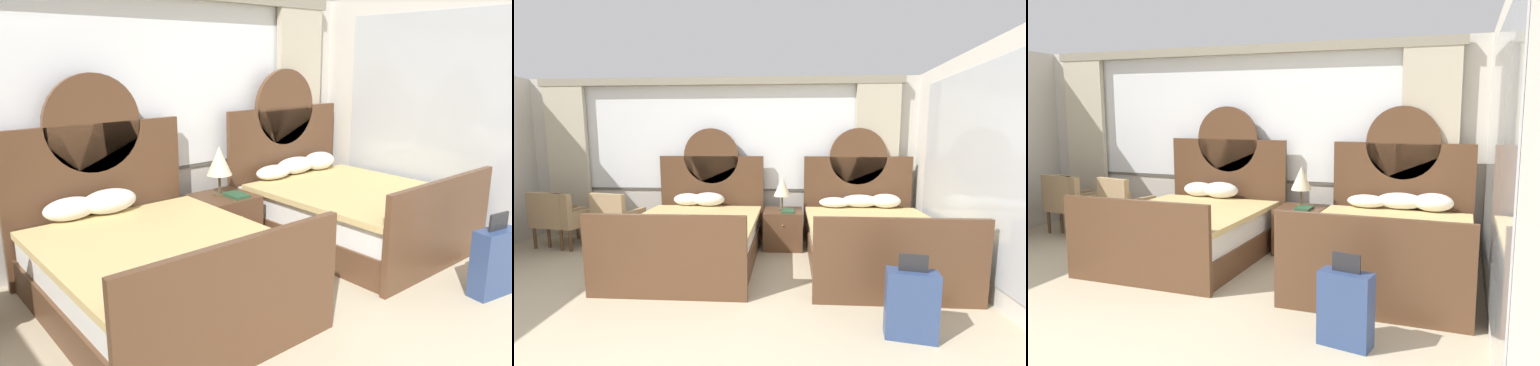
# 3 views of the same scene
# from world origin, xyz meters

# --- Properties ---
(wall_back_window) EXTENTS (6.54, 0.22, 2.70)m
(wall_back_window) POSITION_xyz_m (0.00, 4.26, 1.45)
(wall_back_window) COLOR beige
(wall_back_window) RESTS_ON ground_plane
(wall_right_mirror) EXTENTS (0.08, 4.86, 2.70)m
(wall_right_mirror) POSITION_xyz_m (3.30, 1.86, 1.35)
(wall_right_mirror) COLOR beige
(wall_right_mirror) RESTS_ON ground_plane
(bed_near_window) EXTENTS (1.73, 2.21, 1.86)m
(bed_near_window) POSITION_xyz_m (-0.10, 3.07, 0.36)
(bed_near_window) COLOR brown
(bed_near_window) RESTS_ON ground_plane
(bed_near_mirror) EXTENTS (1.73, 2.21, 1.86)m
(bed_near_mirror) POSITION_xyz_m (2.30, 3.08, 0.37)
(bed_near_mirror) COLOR brown
(bed_near_mirror) RESTS_ON ground_plane
(nightstand_between_beds) EXTENTS (0.59, 0.62, 0.59)m
(nightstand_between_beds) POSITION_xyz_m (1.10, 3.73, 0.29)
(nightstand_between_beds) COLOR brown
(nightstand_between_beds) RESTS_ON ground_plane
(table_lamp_on_nightstand) EXTENTS (0.27, 0.27, 0.52)m
(table_lamp_on_nightstand) POSITION_xyz_m (1.09, 3.78, 0.94)
(table_lamp_on_nightstand) COLOR brown
(table_lamp_on_nightstand) RESTS_ON nightstand_between_beds
(book_on_nightstand) EXTENTS (0.18, 0.26, 0.03)m
(book_on_nightstand) POSITION_xyz_m (1.18, 3.61, 0.60)
(book_on_nightstand) COLOR #285133
(book_on_nightstand) RESTS_ON nightstand_between_beds
(armchair_by_window_left) EXTENTS (0.70, 0.70, 0.88)m
(armchair_by_window_left) POSITION_xyz_m (-1.48, 3.54, 0.48)
(armchair_by_window_left) COLOR tan
(armchair_by_window_left) RESTS_ON ground_plane
(armchair_by_window_centre) EXTENTS (0.74, 0.74, 0.88)m
(armchair_by_window_centre) POSITION_xyz_m (-2.26, 3.54, 0.48)
(armchair_by_window_centre) COLOR tan
(armchair_by_window_centre) RESTS_ON ground_plane
(armchair_by_window_right) EXTENTS (0.66, 0.66, 0.88)m
(armchair_by_window_right) POSITION_xyz_m (-2.46, 3.54, 0.48)
(armchair_by_window_right) COLOR tan
(armchair_by_window_right) RESTS_ON ground_plane
(suitcase_on_floor) EXTENTS (0.44, 0.25, 0.74)m
(suitcase_on_floor) POSITION_xyz_m (2.22, 1.39, 0.30)
(suitcase_on_floor) COLOR navy
(suitcase_on_floor) RESTS_ON ground_plane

